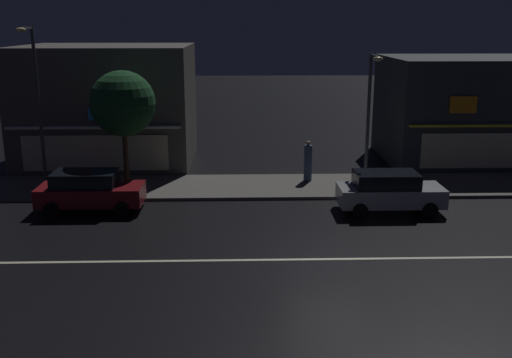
{
  "coord_description": "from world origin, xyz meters",
  "views": [
    {
      "loc": [
        -2.87,
        -18.25,
        7.64
      ],
      "look_at": [
        -2.23,
        3.89,
        1.76
      ],
      "focal_mm": 41.51,
      "sensor_mm": 36.0,
      "label": 1
    }
  ],
  "objects_px": {
    "streetlamp_mid": "(370,107)",
    "pedestrian_on_sidewalk": "(308,162)",
    "traffic_cone": "(422,198)",
    "parked_car_trailing": "(89,190)",
    "parked_car_near_kerb": "(389,191)",
    "streetlamp_west": "(36,94)"
  },
  "relations": [
    {
      "from": "pedestrian_on_sidewalk",
      "to": "parked_car_trailing",
      "type": "distance_m",
      "value": 10.4
    },
    {
      "from": "streetlamp_west",
      "to": "streetlamp_mid",
      "type": "distance_m",
      "value": 15.41
    },
    {
      "from": "streetlamp_mid",
      "to": "pedestrian_on_sidewalk",
      "type": "xyz_separation_m",
      "value": [
        -2.74,
        0.68,
        -2.77
      ]
    },
    {
      "from": "streetlamp_west",
      "to": "traffic_cone",
      "type": "bearing_deg",
      "value": -10.86
    },
    {
      "from": "streetlamp_west",
      "to": "streetlamp_mid",
      "type": "xyz_separation_m",
      "value": [
        15.4,
        -0.35,
        -0.64
      ]
    },
    {
      "from": "streetlamp_mid",
      "to": "pedestrian_on_sidewalk",
      "type": "distance_m",
      "value": 3.96
    },
    {
      "from": "streetlamp_west",
      "to": "traffic_cone",
      "type": "xyz_separation_m",
      "value": [
        17.2,
        -3.3,
        -4.19
      ]
    },
    {
      "from": "parked_car_near_kerb",
      "to": "parked_car_trailing",
      "type": "xyz_separation_m",
      "value": [
        -12.45,
        0.48,
        0.0
      ]
    },
    {
      "from": "streetlamp_west",
      "to": "pedestrian_on_sidewalk",
      "type": "relative_size",
      "value": 3.73
    },
    {
      "from": "parked_car_trailing",
      "to": "streetlamp_west",
      "type": "bearing_deg",
      "value": 129.66
    },
    {
      "from": "streetlamp_west",
      "to": "parked_car_near_kerb",
      "type": "xyz_separation_m",
      "value": [
        15.52,
        -4.18,
        -3.6
      ]
    },
    {
      "from": "streetlamp_mid",
      "to": "pedestrian_on_sidewalk",
      "type": "height_order",
      "value": "streetlamp_mid"
    },
    {
      "from": "streetlamp_west",
      "to": "parked_car_near_kerb",
      "type": "height_order",
      "value": "streetlamp_west"
    },
    {
      "from": "parked_car_near_kerb",
      "to": "traffic_cone",
      "type": "distance_m",
      "value": 1.99
    },
    {
      "from": "parked_car_trailing",
      "to": "traffic_cone",
      "type": "bearing_deg",
      "value": 1.62
    },
    {
      "from": "pedestrian_on_sidewalk",
      "to": "parked_car_trailing",
      "type": "relative_size",
      "value": 0.46
    },
    {
      "from": "streetlamp_west",
      "to": "parked_car_near_kerb",
      "type": "relative_size",
      "value": 1.71
    },
    {
      "from": "pedestrian_on_sidewalk",
      "to": "traffic_cone",
      "type": "xyz_separation_m",
      "value": [
        4.55,
        -3.63,
        -0.78
      ]
    },
    {
      "from": "streetlamp_west",
      "to": "parked_car_near_kerb",
      "type": "bearing_deg",
      "value": -15.07
    },
    {
      "from": "streetlamp_west",
      "to": "streetlamp_mid",
      "type": "height_order",
      "value": "streetlamp_west"
    },
    {
      "from": "traffic_cone",
      "to": "streetlamp_mid",
      "type": "bearing_deg",
      "value": 121.46
    },
    {
      "from": "traffic_cone",
      "to": "pedestrian_on_sidewalk",
      "type": "bearing_deg",
      "value": 141.4
    }
  ]
}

